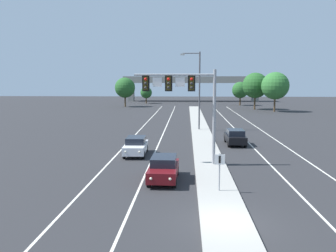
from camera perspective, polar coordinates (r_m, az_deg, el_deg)
name	(u,v)px	position (r m, az deg, el deg)	size (l,w,h in m)	color
ground_plane	(226,223)	(17.58, 9.04, -14.77)	(260.00, 260.00, 0.00)	#28282B
median_island	(206,149)	(34.87, 5.92, -3.54)	(2.40, 110.00, 0.15)	#9E9B93
lane_stripe_oncoming_center	(161,137)	(41.82, -1.02, -1.80)	(0.14, 100.00, 0.01)	silver
lane_stripe_receding_center	(244,138)	(42.24, 11.81, -1.87)	(0.14, 100.00, 0.01)	silver
edge_stripe_left	(133,137)	(42.18, -5.50, -1.76)	(0.14, 100.00, 0.01)	silver
edge_stripe_right	(274,138)	(42.87, 16.17, -1.87)	(0.14, 100.00, 0.01)	silver
overhead_signal_mast	(186,95)	(27.64, 2.85, 4.93)	(6.18, 0.44, 7.20)	gray
median_sign_post	(220,166)	(21.41, 8.06, -6.28)	(0.60, 0.10, 2.20)	gray
street_lamp_median	(198,86)	(47.46, 4.67, 6.27)	(2.58, 0.28, 10.00)	#4C4C51
car_oncoming_darkred	(164,168)	(24.00, -0.69, -6.61)	(1.90, 4.50, 1.58)	#5B0F14
car_oncoming_white	(136,146)	(32.15, -5.05, -3.09)	(1.89, 4.50, 1.58)	silver
car_receding_black	(235,137)	(37.68, 10.46, -1.67)	(1.85, 4.48, 1.58)	black
overpass_bridge	(193,83)	(113.38, 3.88, 6.80)	(42.40, 6.40, 7.65)	gray
tree_far_right_b	(275,86)	(78.81, 16.42, 6.05)	(5.67, 5.67, 8.20)	#4C3823
tree_far_left_b	(125,88)	(90.23, -6.74, 5.97)	(4.96, 4.96, 7.18)	#4C3823
tree_far_right_c	(255,85)	(83.65, 13.48, 6.19)	(5.67, 5.67, 8.20)	#4C3823
tree_far_right_a	(240,90)	(96.21, 11.24, 5.54)	(4.22, 4.22, 6.11)	#4C3823
tree_far_left_a	(146,93)	(102.62, -3.43, 5.24)	(3.24, 3.24, 4.69)	#4C3823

